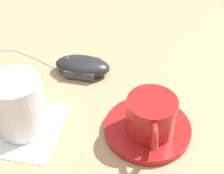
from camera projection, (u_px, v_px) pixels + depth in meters
ground_plane at (96, 104)px, 0.63m from camera, size 3.00×3.00×0.00m
saucer at (147, 129)px, 0.58m from camera, size 0.15×0.15×0.01m
coffee_cup at (151, 116)px, 0.55m from camera, size 0.08×0.10×0.06m
computer_mouse at (82, 66)px, 0.69m from camera, size 0.12×0.09×0.03m
napkin_under_glass at (21, 127)px, 0.59m from camera, size 0.17×0.17×0.00m
drinking_glass at (19, 105)px, 0.55m from camera, size 0.08×0.08×0.10m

